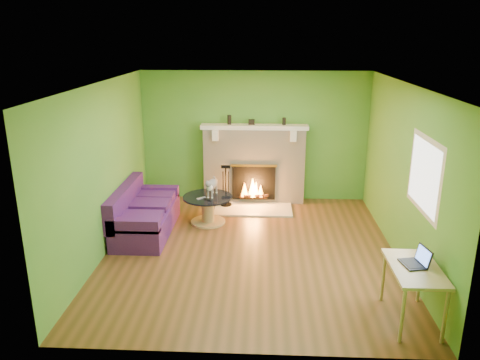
% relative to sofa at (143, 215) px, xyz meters
% --- Properties ---
extents(floor, '(5.00, 5.00, 0.00)m').
position_rel_sofa_xyz_m(floor, '(1.86, -0.65, -0.32)').
color(floor, brown).
rests_on(floor, ground).
extents(ceiling, '(5.00, 5.00, 0.00)m').
position_rel_sofa_xyz_m(ceiling, '(1.86, -0.65, 2.28)').
color(ceiling, white).
rests_on(ceiling, wall_back).
extents(wall_back, '(5.00, 0.00, 5.00)m').
position_rel_sofa_xyz_m(wall_back, '(1.86, 1.85, 0.98)').
color(wall_back, '#4C9430').
rests_on(wall_back, floor).
extents(wall_front, '(5.00, 0.00, 5.00)m').
position_rel_sofa_xyz_m(wall_front, '(1.86, -3.15, 0.98)').
color(wall_front, '#4C9430').
rests_on(wall_front, floor).
extents(wall_left, '(0.00, 5.00, 5.00)m').
position_rel_sofa_xyz_m(wall_left, '(-0.39, -0.65, 0.98)').
color(wall_left, '#4C9430').
rests_on(wall_left, floor).
extents(wall_right, '(0.00, 5.00, 5.00)m').
position_rel_sofa_xyz_m(wall_right, '(4.11, -0.65, 0.98)').
color(wall_right, '#4C9430').
rests_on(wall_right, floor).
extents(window_frame, '(0.00, 1.20, 1.20)m').
position_rel_sofa_xyz_m(window_frame, '(4.10, -1.55, 1.23)').
color(window_frame, silver).
rests_on(window_frame, wall_right).
extents(window_pane, '(0.00, 1.06, 1.06)m').
position_rel_sofa_xyz_m(window_pane, '(4.09, -1.55, 1.23)').
color(window_pane, white).
rests_on(window_pane, wall_right).
extents(fireplace, '(2.10, 0.46, 1.58)m').
position_rel_sofa_xyz_m(fireplace, '(1.86, 1.67, 0.46)').
color(fireplace, beige).
rests_on(fireplace, floor).
extents(hearth, '(1.50, 0.75, 0.03)m').
position_rel_sofa_xyz_m(hearth, '(1.86, 1.15, -0.30)').
color(hearth, beige).
rests_on(hearth, floor).
extents(mantel, '(2.10, 0.28, 0.08)m').
position_rel_sofa_xyz_m(mantel, '(1.86, 1.65, 1.22)').
color(mantel, white).
rests_on(mantel, fireplace).
extents(sofa, '(0.86, 1.81, 0.81)m').
position_rel_sofa_xyz_m(sofa, '(0.00, 0.00, 0.00)').
color(sofa, '#40185B').
rests_on(sofa, floor).
extents(coffee_table, '(0.89, 0.89, 0.50)m').
position_rel_sofa_xyz_m(coffee_table, '(1.06, 0.47, -0.03)').
color(coffee_table, tan).
rests_on(coffee_table, floor).
extents(desk, '(0.55, 0.95, 0.71)m').
position_rel_sofa_xyz_m(desk, '(3.81, -2.43, 0.30)').
color(desk, tan).
rests_on(desk, floor).
extents(cat, '(0.31, 0.60, 0.36)m').
position_rel_sofa_xyz_m(cat, '(1.14, 0.52, 0.37)').
color(cat, '#5E5E63').
rests_on(cat, coffee_table).
extents(remote_silver, '(0.16, 0.15, 0.02)m').
position_rel_sofa_xyz_m(remote_silver, '(0.96, 0.35, 0.20)').
color(remote_silver, gray).
rests_on(remote_silver, coffee_table).
extents(remote_black, '(0.15, 0.13, 0.02)m').
position_rel_sofa_xyz_m(remote_black, '(1.08, 0.29, 0.20)').
color(remote_black, black).
rests_on(remote_black, coffee_table).
extents(laptop, '(0.32, 0.35, 0.23)m').
position_rel_sofa_xyz_m(laptop, '(3.79, -2.38, 0.50)').
color(laptop, black).
rests_on(laptop, desk).
extents(fire_tools, '(0.22, 0.22, 0.82)m').
position_rel_sofa_xyz_m(fire_tools, '(1.32, 1.30, 0.13)').
color(fire_tools, black).
rests_on(fire_tools, hearth).
extents(mantel_vase_left, '(0.08, 0.08, 0.18)m').
position_rel_sofa_xyz_m(mantel_vase_left, '(1.37, 1.68, 1.35)').
color(mantel_vase_left, black).
rests_on(mantel_vase_left, mantel).
extents(mantel_vase_right, '(0.07, 0.07, 0.14)m').
position_rel_sofa_xyz_m(mantel_vase_right, '(2.44, 1.68, 1.33)').
color(mantel_vase_right, black).
rests_on(mantel_vase_right, mantel).
extents(mantel_box, '(0.12, 0.08, 0.10)m').
position_rel_sofa_xyz_m(mantel_box, '(1.80, 1.68, 1.31)').
color(mantel_box, black).
rests_on(mantel_box, mantel).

